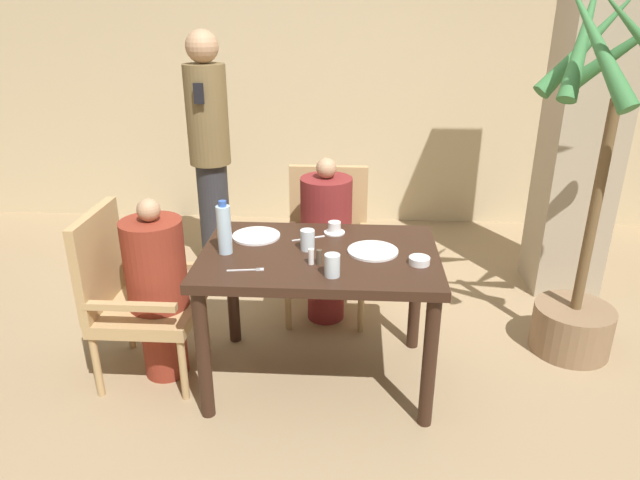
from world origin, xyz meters
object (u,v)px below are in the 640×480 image
Objects in this scene: diner_in_left_chair at (158,288)px; potted_palm at (597,207)px; standing_host at (210,147)px; glass_tall_near at (332,265)px; chair_far_side at (327,239)px; plate_main_right at (256,236)px; bowl_small at (419,261)px; plate_main_left at (373,251)px; teacup_with_saucer at (334,228)px; glass_tall_mid at (307,240)px; diner_in_far_chair at (326,240)px; water_bottle at (224,229)px; chair_left_side at (131,292)px.

potted_palm reaches higher than diner_in_left_chair.
standing_host reaches higher than glass_tall_near.
chair_far_side is 0.78m from plate_main_right.
plate_main_left is at bearing 149.53° from bowl_small.
glass_tall_near reaches higher than teacup_with_saucer.
glass_tall_mid is (-0.34, 0.01, 0.05)m from plate_main_left.
plate_main_left is 0.26m from bowl_small.
glass_tall_near is at bearing -159.51° from bowl_small.
diner_in_far_chair is 4.18× the size of plate_main_right.
bowl_small is 0.37× the size of water_bottle.
chair_far_side is at bearing 38.89° from chair_left_side.
potted_palm is (2.51, 0.37, 0.41)m from chair_left_side.
plate_main_right is 0.43m from teacup_with_saucer.
bowl_small is at bearing -41.54° from teacup_with_saucer.
plate_main_left is at bearing -1.99° from glass_tall_mid.
teacup_with_saucer is at bearing 90.99° from glass_tall_near.
diner_in_far_chair is 3.91× the size of water_bottle.
potted_palm reaches higher than water_bottle.
diner_in_left_chair is at bearing 0.00° from chair_left_side.
glass_tall_mid is (-0.14, 0.30, 0.00)m from glass_tall_near.
glass_tall_near is (1.09, -0.27, 0.32)m from chair_left_side.
glass_tall_near and glass_tall_mid have the same top height.
standing_host is at bearing 120.93° from glass_tall_mid.
plate_main_left is at bearing -67.36° from diner_in_far_chair.
chair_far_side reaches higher than bowl_small.
standing_host is at bearing 113.67° from plate_main_right.
glass_tall_near is (0.08, -0.94, 0.26)m from diner_in_far_chair.
diner_in_far_chair is at bearing 168.56° from potted_palm.
glass_tall_near reaches higher than bowl_small.
plate_main_right is (0.51, 0.18, 0.24)m from diner_in_left_chair.
diner_in_left_chair reaches higher than chair_far_side.
diner_in_left_chair reaches higher than chair_left_side.
diner_in_left_chair is 0.59m from plate_main_right.
diner_in_far_chair is 9.35× the size of teacup_with_saucer.
diner_in_left_chair is 0.48× the size of potted_palm.
chair_far_side is at bearing 108.73° from plate_main_left.
potted_palm is at bearing -23.89° from standing_host.
chair_left_side is 0.54× the size of standing_host.
plate_main_right is (-1.85, -0.18, -0.14)m from potted_palm.
diner_in_far_chair is 0.74m from plate_main_left.
standing_host reaches higher than water_bottle.
standing_host is at bearing 129.76° from plate_main_left.
standing_host is 1.96m from glass_tall_near.
glass_tall_near is at bearing -124.35° from plate_main_left.
potted_palm is (1.49, -0.30, 0.35)m from diner_in_far_chair.
standing_host is 1.37m from plate_main_right.
plate_main_right is (-0.36, -0.63, 0.27)m from chair_far_side.
chair_left_side is 1.15m from teacup_with_saucer.
chair_far_side is 8.22× the size of teacup_with_saucer.
water_bottle reaches higher than bowl_small.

